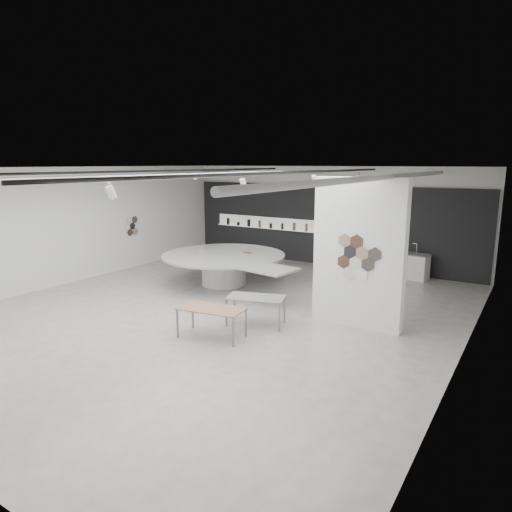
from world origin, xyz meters
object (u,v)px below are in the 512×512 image
Objects in this scene: display_island at (225,265)px; sample_table_wood at (211,310)px; kitchen_counter at (406,265)px; partition_column at (359,254)px; sample_table_stone at (256,299)px.

sample_table_wood is (2.45, -3.88, -0.02)m from display_island.
sample_table_wood is 0.98× the size of kitchen_counter.
partition_column is 5.27m from display_island.
kitchen_counter is at bearing 74.60° from sample_table_stone.
partition_column reaches higher than display_island.
display_island reaches higher than sample_table_stone.
sample_table_stone is (2.86, -2.65, -0.01)m from display_island.
partition_column is 2.28× the size of sample_table_wood.
kitchen_counter reaches higher than sample_table_wood.
kitchen_counter reaches higher than display_island.
sample_table_stone is (-2.10, -1.29, -1.14)m from partition_column.
partition_column is 2.34× the size of sample_table_stone.
sample_table_stone is at bearing -148.50° from partition_column.
display_island is 6.29m from kitchen_counter.
kitchen_counter reaches higher than sample_table_stone.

